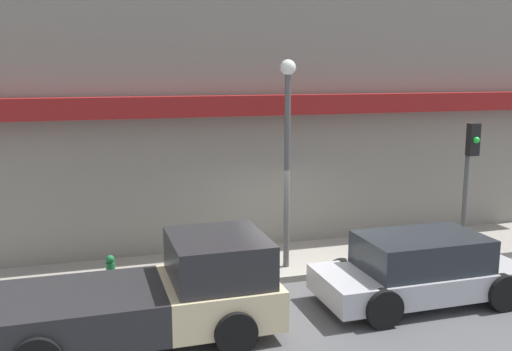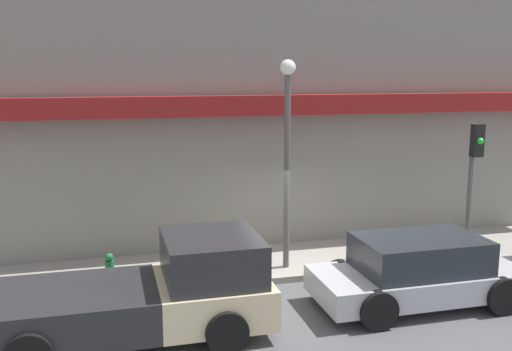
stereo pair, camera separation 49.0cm
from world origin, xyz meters
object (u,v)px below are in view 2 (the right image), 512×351
(pickup_truck, at_px, (149,293))
(traffic_light, at_px, (474,166))
(parked_car, at_px, (419,271))
(fire_hydrant, at_px, (110,269))
(street_lamp, at_px, (287,138))

(pickup_truck, relative_size, traffic_light, 1.53)
(parked_car, bearing_deg, fire_hydrant, 157.75)
(traffic_light, bearing_deg, pickup_truck, -165.71)
(pickup_truck, bearing_deg, parked_car, 1.15)
(street_lamp, relative_size, traffic_light, 1.46)
(pickup_truck, distance_m, fire_hydrant, 2.44)
(pickup_truck, xyz_separation_m, parked_car, (5.49, -0.00, -0.08))
(fire_hydrant, distance_m, traffic_light, 9.02)
(parked_car, distance_m, fire_hydrant, 6.60)
(pickup_truck, distance_m, street_lamp, 4.87)
(fire_hydrant, relative_size, street_lamp, 0.15)
(parked_car, height_order, traffic_light, traffic_light)
(traffic_light, bearing_deg, parked_car, -141.80)
(parked_car, distance_m, street_lamp, 4.11)
(parked_car, relative_size, traffic_light, 1.30)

